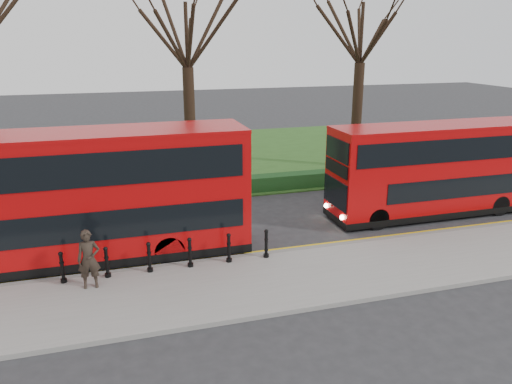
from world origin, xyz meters
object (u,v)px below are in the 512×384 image
object	(u,v)px
bollard_row	(170,255)
bus_lead	(79,199)
bus_rear	(441,170)
pedestrian	(89,259)

from	to	relation	value
bollard_row	bus_lead	xyz separation A→B (m)	(-2.77, 1.85, 1.67)
bus_lead	bus_rear	xyz separation A→B (m)	(15.05, 0.76, -0.29)
bollard_row	pedestrian	size ratio (longest dim) A/B	3.66
bus_lead	pedestrian	bearing A→B (deg)	-84.25
bus_lead	pedestrian	size ratio (longest dim) A/B	6.15
bollard_row	bus_rear	distance (m)	12.64
bus_rear	pedestrian	world-z (taller)	bus_rear
bus_lead	bus_rear	distance (m)	15.08
pedestrian	bus_lead	bearing A→B (deg)	95.88
bollard_row	pedestrian	distance (m)	2.63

